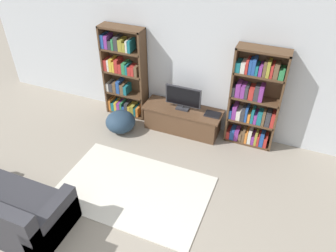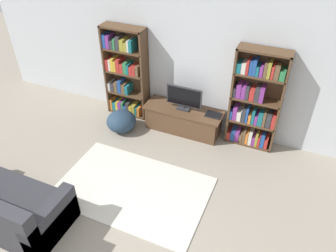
{
  "view_description": "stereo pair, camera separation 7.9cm",
  "coord_description": "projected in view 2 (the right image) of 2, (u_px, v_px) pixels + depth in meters",
  "views": [
    {
      "loc": [
        1.6,
        -0.9,
        3.85
      ],
      "look_at": [
        -0.03,
        3.03,
        0.7
      ],
      "focal_mm": 35.0,
      "sensor_mm": 36.0,
      "label": 1
    },
    {
      "loc": [
        1.67,
        -0.87,
        3.85
      ],
      "look_at": [
        -0.03,
        3.03,
        0.7
      ],
      "focal_mm": 35.0,
      "sensor_mm": 36.0,
      "label": 2
    }
  ],
  "objects": [
    {
      "name": "bookshelf_right",
      "position": [
        255.0,
        102.0,
        5.57
      ],
      "size": [
        0.85,
        0.3,
        1.83
      ],
      "color": "#513823",
      "rests_on": "ground_plane"
    },
    {
      "name": "area_rug",
      "position": [
        133.0,
        189.0,
        5.12
      ],
      "size": [
        2.32,
        1.48,
        0.02
      ],
      "color": "beige",
      "rests_on": "ground_plane"
    },
    {
      "name": "beanbag_ottoman",
      "position": [
        121.0,
        121.0,
        6.26
      ],
      "size": [
        0.56,
        0.56,
        0.4
      ],
      "primitive_type": "ellipsoid",
      "color": "#23384C",
      "rests_on": "ground_plane"
    },
    {
      "name": "tv_stand",
      "position": [
        183.0,
        119.0,
        6.24
      ],
      "size": [
        1.48,
        0.52,
        0.48
      ],
      "color": "brown",
      "rests_on": "ground_plane"
    },
    {
      "name": "laptop",
      "position": [
        213.0,
        115.0,
        5.92
      ],
      "size": [
        0.28,
        0.21,
        0.03
      ],
      "color": "#28282D",
      "rests_on": "tv_stand"
    },
    {
      "name": "bookshelf_left",
      "position": [
        125.0,
        73.0,
        6.37
      ],
      "size": [
        0.85,
        0.3,
        1.83
      ],
      "color": "#513823",
      "rests_on": "ground_plane"
    },
    {
      "name": "wall_back",
      "position": [
        196.0,
        62.0,
        5.81
      ],
      "size": [
        8.8,
        0.06,
        2.6
      ],
      "color": "silver",
      "rests_on": "ground_plane"
    },
    {
      "name": "television",
      "position": [
        184.0,
        98.0,
        5.95
      ],
      "size": [
        0.68,
        0.16,
        0.46
      ],
      "color": "#2D2D33",
      "rests_on": "tv_stand"
    }
  ]
}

